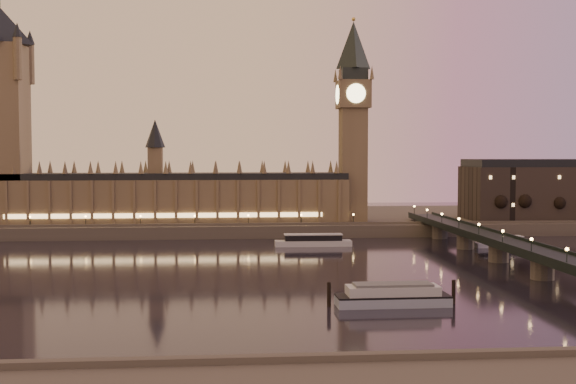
# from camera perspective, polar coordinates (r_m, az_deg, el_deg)

# --- Properties ---
(ground) EXTENTS (700.00, 700.00, 0.00)m
(ground) POSITION_cam_1_polar(r_m,az_deg,el_deg) (247.66, -2.43, -6.46)
(ground) COLOR black
(ground) RESTS_ON ground
(far_embankment) EXTENTS (560.00, 130.00, 6.00)m
(far_embankment) POSITION_cam_1_polar(r_m,az_deg,el_deg) (412.76, 0.79, -2.23)
(far_embankment) COLOR #423D35
(far_embankment) RESTS_ON ground
(palace_of_westminster) EXTENTS (180.00, 26.62, 52.00)m
(palace_of_westminster) POSITION_cam_1_polar(r_m,az_deg,el_deg) (366.80, -9.50, 0.00)
(palace_of_westminster) COLOR brown
(palace_of_westminster) RESTS_ON ground
(victoria_tower) EXTENTS (31.68, 31.68, 118.00)m
(victoria_tower) POSITION_cam_1_polar(r_m,az_deg,el_deg) (382.10, -21.67, 6.57)
(victoria_tower) COLOR brown
(victoria_tower) RESTS_ON ground
(big_ben) EXTENTS (17.68, 17.68, 104.00)m
(big_ben) POSITION_cam_1_polar(r_m,az_deg,el_deg) (371.35, 5.17, 6.59)
(big_ben) COLOR brown
(big_ben) RESTS_ON ground
(westminster_bridge) EXTENTS (13.20, 260.00, 15.30)m
(westminster_bridge) POSITION_cam_1_polar(r_m,az_deg,el_deg) (266.73, 17.71, -4.72)
(westminster_bridge) COLOR black
(westminster_bridge) RESTS_ON ground
(bare_tree_0) EXTENTS (6.19, 6.19, 12.59)m
(bare_tree_0) POSITION_cam_1_polar(r_m,az_deg,el_deg) (379.48, 16.34, -0.93)
(bare_tree_0) COLOR black
(bare_tree_0) RESTS_ON ground
(bare_tree_1) EXTENTS (6.19, 6.19, 12.59)m
(bare_tree_1) POSITION_cam_1_polar(r_m,az_deg,el_deg) (385.31, 18.48, -0.91)
(bare_tree_1) COLOR black
(bare_tree_1) RESTS_ON ground
(bare_tree_2) EXTENTS (6.19, 6.19, 12.59)m
(bare_tree_2) POSITION_cam_1_polar(r_m,az_deg,el_deg) (391.66, 20.55, -0.88)
(bare_tree_2) COLOR black
(bare_tree_2) RESTS_ON ground
(cruise_boat_a) EXTENTS (33.89, 7.63, 5.41)m
(cruise_boat_a) POSITION_cam_1_polar(r_m,az_deg,el_deg) (320.19, 2.00, -3.86)
(cruise_boat_a) COLOR silver
(cruise_boat_a) RESTS_ON ground
(cruise_boat_b) EXTENTS (26.12, 9.74, 4.71)m
(cruise_boat_b) POSITION_cam_1_polar(r_m,az_deg,el_deg) (331.22, 16.49, -3.81)
(cruise_boat_b) COLOR silver
(cruise_boat_b) RESTS_ON ground
(moored_barge) EXTENTS (35.39, 9.03, 6.49)m
(moored_barge) POSITION_cam_1_polar(r_m,az_deg,el_deg) (197.79, 8.27, -8.10)
(moored_barge) COLOR #92A0BA
(moored_barge) RESTS_ON ground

